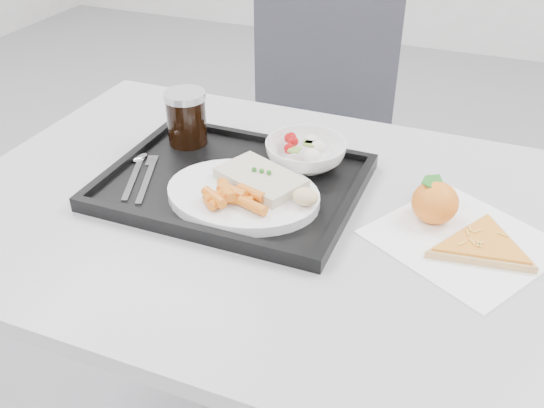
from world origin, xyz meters
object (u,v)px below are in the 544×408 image
Objects in this scene: table at (288,241)px; cola_glass at (186,117)px; tray at (233,184)px; pizza_slice at (483,245)px; chair at (312,129)px; dinner_plate at (243,195)px; salad_bowl at (306,153)px; tangerine at (435,202)px.

table is 0.33m from cola_glass.
pizza_slice is at bearing -3.07° from tray.
chair reaches higher than dinner_plate.
pizza_slice is (0.52, -0.72, 0.22)m from chair.
chair is 3.44× the size of dinner_plate.
cola_glass reaches higher than tray.
cola_glass is 0.40× the size of pizza_slice.
tray is 0.19m from cola_glass.
cola_glass is (-0.25, -0.00, 0.03)m from salad_bowl.
tray is 2.96× the size of salad_bowl.
salad_bowl is 0.25m from cola_glass.
cola_glass is 0.61m from pizza_slice.
tangerine reaches higher than tray.
pizza_slice is at bearing -32.94° from tangerine.
cola_glass is at bearing 145.00° from tray.
dinner_plate is at bearing -49.27° from tray.
tray reaches higher than pizza_slice.
salad_bowl is at bearing -73.00° from chair.
table is 0.76m from chair.
salad_bowl reaches higher than pizza_slice.
tray is 0.07m from dinner_plate.
table is at bearing -13.60° from tray.
tray is 1.67× the size of dinner_plate.
dinner_plate reaches higher than tray.
tangerine is (0.43, -0.66, 0.25)m from chair.
salad_bowl is 1.41× the size of cola_glass.
salad_bowl is (-0.02, 0.14, 0.11)m from table.
table is at bearing -165.31° from tangerine.
cola_glass reaches higher than salad_bowl.
pizza_slice is at bearing -20.95° from salad_bowl.
table is at bearing -26.34° from cola_glass.
chair is at bearing 105.31° from table.
pizza_slice is (0.40, 0.03, -0.01)m from dinner_plate.
cola_glass is 1.26× the size of tangerine.
cola_glass reaches higher than dinner_plate.
tangerine reaches higher than salad_bowl.
cola_glass is at bearing -179.43° from salad_bowl.
cola_glass is 0.51m from tangerine.
salad_bowl is 0.26m from tangerine.
chair is (-0.20, 0.72, -0.15)m from table.
cola_glass is at bearing 153.66° from table.
tray is (0.08, -0.69, 0.22)m from chair.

